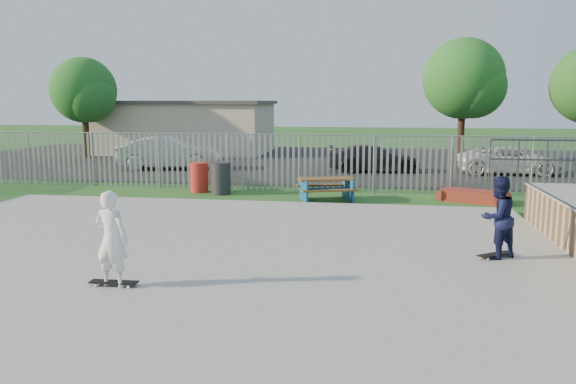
# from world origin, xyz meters

# --- Properties ---
(ground) EXTENTS (120.00, 120.00, 0.00)m
(ground) POSITION_xyz_m (0.00, 0.00, 0.00)
(ground) COLOR #22571D
(ground) RESTS_ON ground
(concrete_slab) EXTENTS (15.00, 12.00, 0.15)m
(concrete_slab) POSITION_xyz_m (0.00, 0.00, 0.07)
(concrete_slab) COLOR gray
(concrete_slab) RESTS_ON ground
(fence) EXTENTS (26.04, 16.02, 2.00)m
(fence) POSITION_xyz_m (1.00, 4.59, 1.00)
(fence) COLOR gray
(fence) RESTS_ON ground
(picnic_table) EXTENTS (2.08, 1.88, 0.73)m
(picnic_table) POSITION_xyz_m (2.12, 7.17, 0.37)
(picnic_table) COLOR brown
(picnic_table) RESTS_ON ground
(funbox) EXTENTS (2.01, 1.53, 0.36)m
(funbox) POSITION_xyz_m (6.75, 7.71, 0.18)
(funbox) COLOR maroon
(funbox) RESTS_ON ground
(trash_bin_red) EXTENTS (0.62, 0.62, 1.04)m
(trash_bin_red) POSITION_xyz_m (-2.44, 8.27, 0.52)
(trash_bin_red) COLOR #B4251B
(trash_bin_red) RESTS_ON ground
(trash_bin_grey) EXTENTS (0.66, 0.66, 1.09)m
(trash_bin_grey) POSITION_xyz_m (-1.56, 7.93, 0.55)
(trash_bin_grey) COLOR #262629
(trash_bin_grey) RESTS_ON ground
(parking_lot) EXTENTS (40.00, 18.00, 0.02)m
(parking_lot) POSITION_xyz_m (0.00, 19.00, 0.01)
(parking_lot) COLOR black
(parking_lot) RESTS_ON ground
(car_silver) EXTENTS (4.89, 2.52, 1.53)m
(car_silver) POSITION_xyz_m (-5.87, 14.41, 0.79)
(car_silver) COLOR silver
(car_silver) RESTS_ON parking_lot
(car_dark) EXTENTS (4.30, 2.28, 1.19)m
(car_dark) POSITION_xyz_m (3.57, 14.93, 0.61)
(car_dark) COLOR black
(car_dark) RESTS_ON parking_lot
(car_white) EXTENTS (4.35, 2.02, 1.21)m
(car_white) POSITION_xyz_m (9.43, 15.00, 0.62)
(car_white) COLOR silver
(car_white) RESTS_ON parking_lot
(building) EXTENTS (10.40, 6.40, 3.20)m
(building) POSITION_xyz_m (-8.00, 23.00, 1.61)
(building) COLOR beige
(building) RESTS_ON ground
(tree_left) EXTENTS (3.62, 3.62, 5.58)m
(tree_left) POSITION_xyz_m (-12.50, 19.02, 3.76)
(tree_left) COLOR #3D2D18
(tree_left) RESTS_ON ground
(tree_mid) EXTENTS (4.13, 4.13, 6.38)m
(tree_mid) POSITION_xyz_m (8.02, 19.89, 4.29)
(tree_mid) COLOR #392316
(tree_mid) RESTS_ON ground
(skateboard_a) EXTENTS (0.77, 0.63, 0.08)m
(skateboard_a) POSITION_xyz_m (6.01, 0.55, 0.19)
(skateboard_a) COLOR black
(skateboard_a) RESTS_ON concrete_slab
(skateboard_b) EXTENTS (0.81, 0.22, 0.08)m
(skateboard_b) POSITION_xyz_m (-0.54, -2.20, 0.19)
(skateboard_b) COLOR black
(skateboard_b) RESTS_ON concrete_slab
(skater_navy) EXTENTS (0.98, 0.94, 1.59)m
(skater_navy) POSITION_xyz_m (6.01, 0.55, 0.95)
(skater_navy) COLOR #121539
(skater_navy) RESTS_ON concrete_slab
(skater_white) EXTENTS (0.63, 0.46, 1.59)m
(skater_white) POSITION_xyz_m (-0.54, -2.20, 0.95)
(skater_white) COLOR white
(skater_white) RESTS_ON concrete_slab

